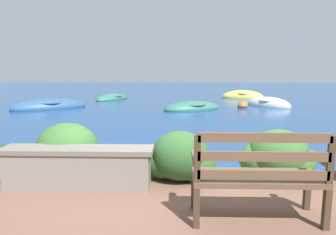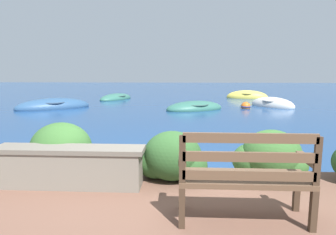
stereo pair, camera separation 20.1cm
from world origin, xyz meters
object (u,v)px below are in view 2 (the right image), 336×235
Objects in this scene: rowboat_outer at (116,98)px; rowboat_distant at (247,97)px; park_bench at (245,175)px; rowboat_far at (272,105)px; rowboat_nearest at (195,108)px; mooring_buoy at (246,107)px; rowboat_mid at (53,107)px.

rowboat_distant is at bearing 120.50° from rowboat_outer.
park_bench is 0.54× the size of rowboat_far.
rowboat_nearest is 1.11× the size of rowboat_distant.
rowboat_distant is (3.47, 5.74, 0.01)m from rowboat_nearest.
rowboat_far is at bearing 25.63° from mooring_buoy.
rowboat_distant is (8.05, 1.13, 0.02)m from rowboat_outer.
rowboat_far is (10.21, 1.25, -0.00)m from rowboat_mid.
mooring_buoy is (6.95, -3.94, 0.02)m from rowboat_outer.
rowboat_far is at bearing -28.54° from rowboat_mid.
mooring_buoy is at bearing 82.92° from rowboat_outer.
park_bench is at bearing 122.46° from rowboat_far.
rowboat_distant is at bearing 70.57° from park_bench.
rowboat_distant reaches higher than rowboat_outer.
rowboat_far is 0.88× the size of rowboat_distant.
rowboat_far is 8.96m from rowboat_outer.
park_bench reaches higher than rowboat_far.
rowboat_mid is 11.41m from rowboat_distant.
rowboat_nearest is at bearing 69.29° from rowboat_far.
park_bench is 0.43× the size of rowboat_outer.
rowboat_nearest is 6.23× the size of mooring_buoy.
rowboat_distant is at bearing 77.76° from mooring_buoy.
rowboat_distant reaches higher than rowboat_far.
rowboat_outer is (1.86, 4.52, -0.02)m from rowboat_mid.
rowboat_outer is 7.99m from mooring_buoy.
rowboat_outer is (-4.70, 14.98, -0.65)m from park_bench.
rowboat_far is (3.64, 11.71, -0.63)m from park_bench.
rowboat_nearest is at bearing -107.00° from rowboat_distant.
park_bench reaches higher than mooring_buoy.
rowboat_mid is 1.15× the size of rowboat_outer.
park_bench is at bearing 62.77° from rowboat_nearest.
rowboat_distant is 5.63× the size of mooring_buoy.
mooring_buoy is at bearing -88.10° from rowboat_distant.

